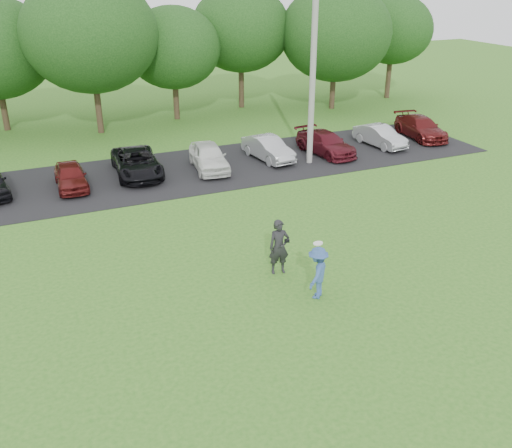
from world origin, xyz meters
The scene contains 7 objects.
ground centered at (0.00, 0.00, 0.00)m, with size 100.00×100.00×0.00m, color #2C671D.
parking_lot centered at (0.00, 13.00, 0.01)m, with size 32.00×6.50×0.03m, color black.
utility_pole centered at (6.47, 11.79, 5.26)m, with size 0.28×0.28×10.52m, color gray.
frisbee_player centered at (0.71, 0.67, 0.80)m, with size 1.16×1.14×1.87m.
camera_bystander centered at (0.32, 2.44, 0.90)m, with size 0.72×0.53×1.79m.
parked_cars centered at (-1.16, 13.01, 0.61)m, with size 30.87×5.05×1.25m.
tree_row centered at (1.51, 22.76, 4.91)m, with size 42.39×9.85×8.64m.
Camera 1 is at (-6.66, -11.83, 8.90)m, focal length 40.00 mm.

